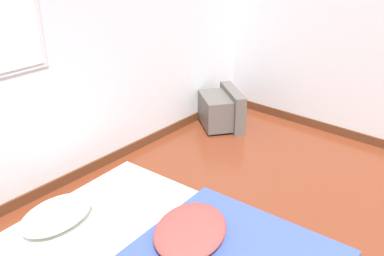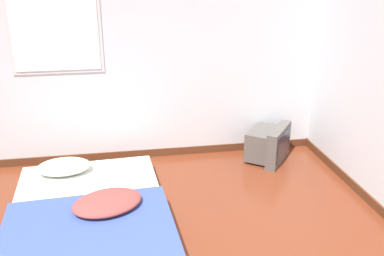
# 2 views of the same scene
# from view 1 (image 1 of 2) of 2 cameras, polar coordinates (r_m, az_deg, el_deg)

# --- Properties ---
(wall_back) EXTENTS (7.27, 0.08, 2.60)m
(wall_back) POSITION_cam_1_polar(r_m,az_deg,el_deg) (3.31, -20.28, 12.00)
(wall_back) COLOR silver
(wall_back) RESTS_ON ground_plane
(crt_tv) EXTENTS (0.62, 0.65, 0.41)m
(crt_tv) POSITION_cam_1_polar(r_m,az_deg,el_deg) (4.57, 4.03, 2.48)
(crt_tv) COLOR #56514C
(crt_tv) RESTS_ON ground_plane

